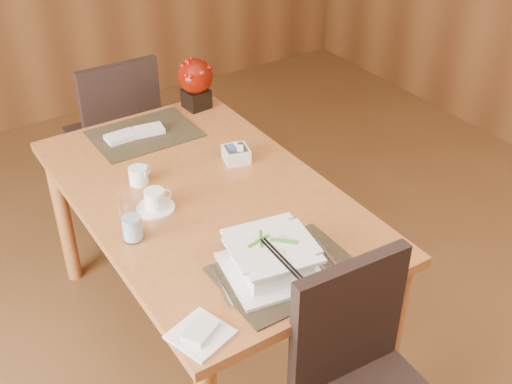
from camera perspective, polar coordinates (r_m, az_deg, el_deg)
dining_table at (r=2.53m, az=-4.45°, el=-1.89°), size 0.90×1.50×0.75m
placemat_near at (r=2.10m, az=2.84°, el=-7.12°), size 0.45×0.33×0.01m
placemat_far at (r=2.90m, az=-9.87°, el=5.13°), size 0.45×0.33×0.01m
soup_setting at (r=2.06m, az=1.40°, el=-5.96°), size 0.34×0.34×0.12m
coffee_cup at (r=2.38m, az=-8.97°, el=-0.82°), size 0.14×0.14×0.08m
water_glass at (r=2.22m, az=-11.03°, el=-2.39°), size 0.08×0.08×0.17m
creamer_jug at (r=2.54m, az=-10.41°, el=1.43°), size 0.13×0.13×0.07m
sugar_caddy at (r=2.65m, az=-1.78°, el=3.36°), size 0.12×0.12×0.06m
berry_decor at (r=3.05m, az=-5.41°, el=9.82°), size 0.16×0.16×0.24m
napkins_far at (r=2.88m, az=-10.54°, el=5.18°), size 0.26×0.11×0.02m
bread_plate at (r=1.90m, az=-4.96°, el=-12.51°), size 0.19×0.19×0.01m
near_chair at (r=2.13m, az=9.63°, el=-16.20°), size 0.45×0.45×0.91m
far_chair at (r=3.46m, az=-12.25°, el=5.50°), size 0.43×0.44×0.92m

